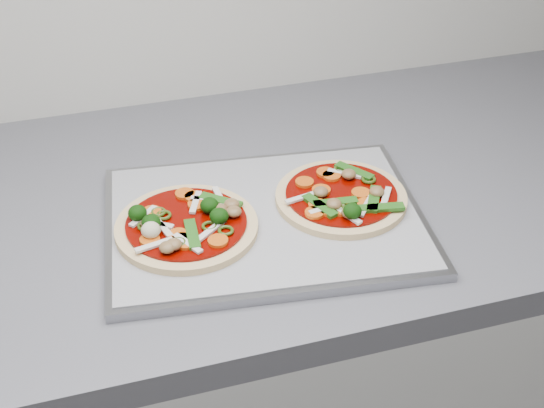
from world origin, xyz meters
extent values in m
cube|color=silver|center=(0.00, 1.30, 0.43)|extent=(3.60, 0.60, 0.86)
cube|color=#5C5B62|center=(0.00, 1.30, 0.88)|extent=(3.60, 0.60, 0.04)
cube|color=gray|center=(-0.27, 1.22, 0.91)|extent=(0.44, 0.35, 0.01)
cube|color=#95969B|center=(-0.27, 1.22, 0.91)|extent=(0.42, 0.33, 0.00)
cylinder|color=tan|center=(-0.37, 1.22, 0.92)|extent=(0.23, 0.23, 0.01)
cylinder|color=#6E0300|center=(-0.37, 1.22, 0.93)|extent=(0.19, 0.19, 0.00)
torus|color=#324711|center=(-0.40, 1.24, 0.93)|extent=(0.03, 0.03, 0.00)
ellipsoid|color=beige|center=(-0.42, 1.20, 0.94)|extent=(0.03, 0.03, 0.02)
cube|color=#286D19|center=(-0.37, 1.19, 0.93)|extent=(0.02, 0.06, 0.00)
cube|color=#286D19|center=(-0.32, 1.24, 0.93)|extent=(0.05, 0.05, 0.00)
ellipsoid|color=#0E3906|center=(-0.33, 1.20, 0.94)|extent=(0.03, 0.03, 0.02)
cylinder|color=orange|center=(-0.42, 1.19, 0.93)|extent=(0.03, 0.03, 0.00)
cube|color=silver|center=(-0.35, 1.19, 0.93)|extent=(0.04, 0.04, 0.00)
cylinder|color=orange|center=(-0.38, 1.18, 0.93)|extent=(0.03, 0.03, 0.00)
ellipsoid|color=#0E3906|center=(-0.41, 1.21, 0.94)|extent=(0.03, 0.03, 0.02)
cylinder|color=orange|center=(-0.35, 1.25, 0.93)|extent=(0.03, 0.03, 0.00)
ellipsoid|color=brown|center=(-0.39, 1.17, 0.93)|extent=(0.02, 0.02, 0.01)
cube|color=silver|center=(-0.38, 1.17, 0.93)|extent=(0.03, 0.05, 0.00)
cylinder|color=orange|center=(-0.38, 1.17, 0.93)|extent=(0.03, 0.03, 0.00)
cube|color=silver|center=(-0.35, 1.25, 0.93)|extent=(0.03, 0.05, 0.00)
torus|color=#324711|center=(-0.42, 1.22, 0.93)|extent=(0.02, 0.02, 0.00)
torus|color=#324711|center=(-0.33, 1.18, 0.93)|extent=(0.03, 0.03, 0.00)
ellipsoid|color=brown|center=(-0.33, 1.22, 0.93)|extent=(0.02, 0.02, 0.01)
cube|color=silver|center=(-0.33, 1.25, 0.93)|extent=(0.05, 0.03, 0.00)
torus|color=#324711|center=(-0.39, 1.17, 0.93)|extent=(0.03, 0.03, 0.00)
ellipsoid|color=brown|center=(-0.42, 1.22, 0.93)|extent=(0.02, 0.02, 0.01)
cube|color=silver|center=(-0.41, 1.22, 0.93)|extent=(0.04, 0.03, 0.00)
cylinder|color=orange|center=(-0.36, 1.27, 0.93)|extent=(0.03, 0.03, 0.00)
cube|color=silver|center=(-0.42, 1.18, 0.93)|extent=(0.05, 0.02, 0.00)
cube|color=silver|center=(-0.42, 1.24, 0.93)|extent=(0.04, 0.04, 0.00)
ellipsoid|color=brown|center=(-0.31, 1.21, 0.93)|extent=(0.03, 0.03, 0.01)
cylinder|color=orange|center=(-0.35, 1.26, 0.93)|extent=(0.03, 0.03, 0.00)
cylinder|color=orange|center=(-0.34, 1.16, 0.93)|extent=(0.04, 0.04, 0.00)
ellipsoid|color=#0E3906|center=(-0.34, 1.23, 0.94)|extent=(0.03, 0.03, 0.02)
cylinder|color=orange|center=(-0.39, 1.19, 0.93)|extent=(0.04, 0.04, 0.00)
cube|color=silver|center=(-0.40, 1.21, 0.93)|extent=(0.02, 0.05, 0.00)
ellipsoid|color=brown|center=(-0.40, 1.16, 0.93)|extent=(0.03, 0.03, 0.01)
torus|color=#324711|center=(-0.40, 1.23, 0.93)|extent=(0.02, 0.02, 0.00)
torus|color=#324711|center=(-0.34, 1.20, 0.93)|extent=(0.03, 0.03, 0.00)
ellipsoid|color=#0E3906|center=(-0.43, 1.24, 0.94)|extent=(0.03, 0.03, 0.02)
ellipsoid|color=brown|center=(-0.31, 1.23, 0.93)|extent=(0.03, 0.03, 0.01)
cube|color=silver|center=(-0.32, 1.25, 0.93)|extent=(0.01, 0.05, 0.00)
cylinder|color=orange|center=(-0.41, 1.25, 0.93)|extent=(0.03, 0.03, 0.00)
cylinder|color=tan|center=(-0.16, 1.22, 0.92)|extent=(0.23, 0.23, 0.01)
cylinder|color=#6E0300|center=(-0.16, 1.22, 0.93)|extent=(0.20, 0.20, 0.00)
cylinder|color=orange|center=(-0.16, 1.26, 0.93)|extent=(0.03, 0.03, 0.00)
cube|color=#286D19|center=(-0.18, 1.20, 0.93)|extent=(0.06, 0.02, 0.00)
cylinder|color=orange|center=(-0.21, 1.19, 0.93)|extent=(0.03, 0.03, 0.00)
ellipsoid|color=brown|center=(-0.12, 1.20, 0.93)|extent=(0.03, 0.03, 0.01)
torus|color=#324711|center=(-0.14, 1.27, 0.93)|extent=(0.03, 0.03, 0.00)
cylinder|color=orange|center=(-0.14, 1.21, 0.93)|extent=(0.03, 0.03, 0.00)
cube|color=#286D19|center=(-0.12, 1.17, 0.93)|extent=(0.06, 0.02, 0.00)
cube|color=silver|center=(-0.11, 1.19, 0.93)|extent=(0.03, 0.04, 0.00)
cube|color=silver|center=(-0.14, 1.18, 0.93)|extent=(0.04, 0.04, 0.00)
cube|color=#286D19|center=(-0.13, 1.19, 0.93)|extent=(0.04, 0.06, 0.00)
cylinder|color=orange|center=(-0.14, 1.19, 0.93)|extent=(0.03, 0.03, 0.00)
cylinder|color=orange|center=(-0.18, 1.18, 0.93)|extent=(0.04, 0.04, 0.00)
cylinder|color=orange|center=(-0.17, 1.19, 0.93)|extent=(0.03, 0.03, 0.00)
cylinder|color=orange|center=(-0.20, 1.26, 0.93)|extent=(0.03, 0.03, 0.00)
cube|color=silver|center=(-0.22, 1.22, 0.93)|extent=(0.05, 0.02, 0.00)
cylinder|color=orange|center=(-0.20, 1.20, 0.93)|extent=(0.03, 0.03, 0.00)
cube|color=#286D19|center=(-0.20, 1.20, 0.93)|extent=(0.03, 0.06, 0.00)
torus|color=#324711|center=(-0.12, 1.24, 0.93)|extent=(0.02, 0.02, 0.00)
cube|color=silver|center=(-0.17, 1.17, 0.93)|extent=(0.03, 0.05, 0.00)
cylinder|color=orange|center=(-0.19, 1.19, 0.93)|extent=(0.03, 0.03, 0.00)
cube|color=silver|center=(-0.19, 1.19, 0.93)|extent=(0.05, 0.01, 0.00)
cylinder|color=orange|center=(-0.16, 1.27, 0.93)|extent=(0.03, 0.03, 0.00)
ellipsoid|color=brown|center=(-0.14, 1.25, 0.93)|extent=(0.03, 0.03, 0.01)
ellipsoid|color=brown|center=(-0.17, 1.17, 0.93)|extent=(0.02, 0.02, 0.01)
torus|color=#324711|center=(-0.18, 1.19, 0.93)|extent=(0.03, 0.03, 0.00)
cube|color=silver|center=(-0.14, 1.26, 0.93)|extent=(0.04, 0.04, 0.00)
cube|color=#286D19|center=(-0.13, 1.26, 0.93)|extent=(0.04, 0.06, 0.00)
torus|color=#324711|center=(-0.17, 1.19, 0.93)|extent=(0.03, 0.03, 0.00)
ellipsoid|color=#0E3906|center=(-0.17, 1.17, 0.94)|extent=(0.03, 0.03, 0.02)
cylinder|color=orange|center=(-0.19, 1.23, 0.93)|extent=(0.04, 0.04, 0.00)
ellipsoid|color=brown|center=(-0.18, 1.19, 0.93)|extent=(0.03, 0.03, 0.01)
ellipsoid|color=brown|center=(-0.19, 1.22, 0.93)|extent=(0.02, 0.02, 0.01)
camera|label=1|loc=(-0.49, 0.46, 1.49)|focal=50.00mm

